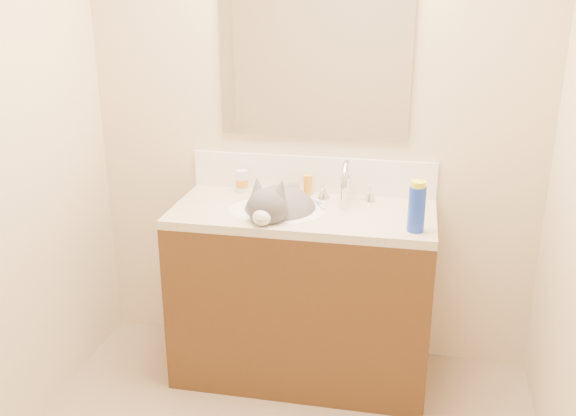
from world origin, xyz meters
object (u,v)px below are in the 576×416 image
at_px(basin, 276,224).
at_px(vanity_cabinet, 302,297).
at_px(faucet, 346,185).
at_px(silver_jar, 294,190).
at_px(spray_can, 417,209).
at_px(pill_bottle, 242,181).
at_px(cat, 278,213).
at_px(amber_bottle, 308,185).

bearing_deg(basin, vanity_cabinet, 14.04).
distance_m(faucet, silver_jar, 0.27).
bearing_deg(spray_can, faucet, 136.79).
height_order(vanity_cabinet, pill_bottle, pill_bottle).
height_order(faucet, spray_can, faucet).
height_order(cat, spray_can, cat).
height_order(basin, silver_jar, silver_jar).
bearing_deg(amber_bottle, basin, -113.14).
distance_m(vanity_cabinet, cat, 0.45).
xyz_separation_m(cat, amber_bottle, (0.09, 0.24, 0.06)).
distance_m(cat, amber_bottle, 0.27).
distance_m(pill_bottle, silver_jar, 0.26).
height_order(basin, faucet, faucet).
bearing_deg(vanity_cabinet, spray_can, -18.53).
bearing_deg(silver_jar, vanity_cabinet, -67.07).
bearing_deg(faucet, silver_jar, 169.38).
bearing_deg(silver_jar, pill_bottle, 177.89).
relative_size(vanity_cabinet, basin, 2.67).
relative_size(cat, amber_bottle, 5.02).
bearing_deg(spray_can, vanity_cabinet, 161.47).
bearing_deg(silver_jar, faucet, -10.62).
xyz_separation_m(vanity_cabinet, faucet, (0.18, 0.14, 0.54)).
relative_size(silver_jar, amber_bottle, 0.60).
height_order(vanity_cabinet, silver_jar, silver_jar).
xyz_separation_m(faucet, spray_can, (0.33, -0.31, 0.01)).
distance_m(amber_bottle, spray_can, 0.65).
height_order(vanity_cabinet, amber_bottle, amber_bottle).
bearing_deg(vanity_cabinet, faucet, 37.29).
height_order(pill_bottle, spray_can, spray_can).
bearing_deg(faucet, basin, -150.88).
relative_size(vanity_cabinet, faucet, 4.29).
bearing_deg(vanity_cabinet, amber_bottle, 94.06).
height_order(faucet, cat, faucet).
xyz_separation_m(pill_bottle, amber_bottle, (0.32, 0.02, -0.01)).
relative_size(basin, faucet, 1.61).
relative_size(faucet, amber_bottle, 2.85).
distance_m(cat, silver_jar, 0.22).
xyz_separation_m(silver_jar, amber_bottle, (0.06, 0.03, 0.02)).
xyz_separation_m(basin, cat, (0.01, 0.00, 0.06)).
bearing_deg(cat, basin, -173.14).
relative_size(pill_bottle, amber_bottle, 1.12).
bearing_deg(silver_jar, amber_bottle, 25.01).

